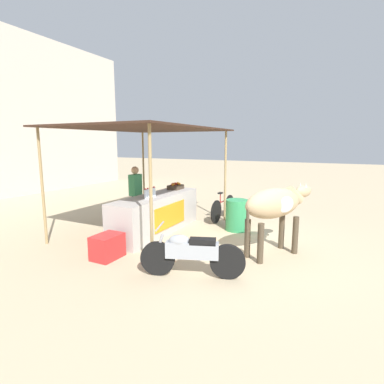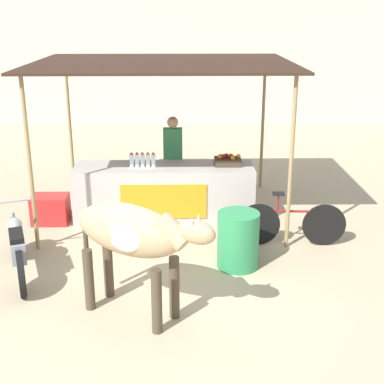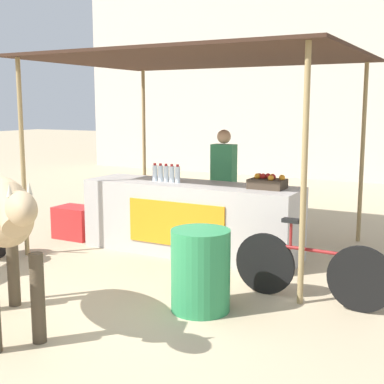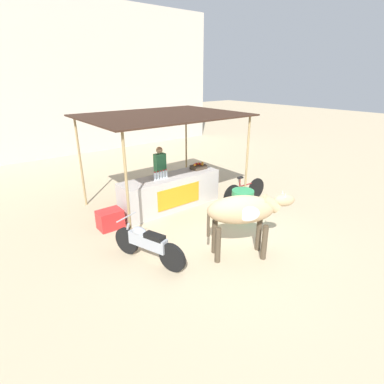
% 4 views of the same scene
% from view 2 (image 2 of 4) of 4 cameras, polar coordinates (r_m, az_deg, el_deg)
% --- Properties ---
extents(ground_plane, '(60.00, 60.00, 0.00)m').
position_cam_2_polar(ground_plane, '(7.27, -3.45, -9.47)').
color(ground_plane, tan).
extents(building_wall_far, '(16.00, 0.50, 6.89)m').
position_cam_2_polar(building_wall_far, '(16.89, -2.20, 18.99)').
color(building_wall_far, beige).
rests_on(building_wall_far, ground).
extents(stall_counter, '(3.00, 0.82, 0.96)m').
position_cam_2_polar(stall_counter, '(9.09, -2.96, -0.15)').
color(stall_counter, '#B2ADA8').
rests_on(stall_counter, ground).
extents(stall_awning, '(4.20, 3.20, 2.64)m').
position_cam_2_polar(stall_awning, '(8.93, -3.13, 13.03)').
color(stall_awning, '#382319').
rests_on(stall_awning, ground).
extents(water_bottle_row, '(0.43, 0.07, 0.25)m').
position_cam_2_polar(water_bottle_row, '(8.88, -5.30, 3.37)').
color(water_bottle_row, silver).
rests_on(water_bottle_row, stall_counter).
extents(fruit_crate, '(0.44, 0.32, 0.18)m').
position_cam_2_polar(fruit_crate, '(9.00, 3.84, 3.35)').
color(fruit_crate, '#3F3326').
rests_on(fruit_crate, stall_counter).
extents(vendor_behind_counter, '(0.34, 0.22, 1.65)m').
position_cam_2_polar(vendor_behind_counter, '(9.69, -2.03, 3.39)').
color(vendor_behind_counter, '#383842').
rests_on(vendor_behind_counter, ground).
extents(cooler_box, '(0.60, 0.44, 0.48)m').
position_cam_2_polar(cooler_box, '(9.34, -14.86, -1.80)').
color(cooler_box, red).
rests_on(cooler_box, ground).
extents(water_barrel, '(0.58, 0.58, 0.81)m').
position_cam_2_polar(water_barrel, '(7.49, 4.93, -5.12)').
color(water_barrel, '#2D8C51').
rests_on(water_barrel, ground).
extents(cow, '(1.74, 1.27, 1.44)m').
position_cam_2_polar(cow, '(6.10, -6.28, -4.55)').
color(cow, tan).
rests_on(cow, ground).
extents(motorcycle_parked, '(0.79, 1.72, 0.90)m').
position_cam_2_polar(motorcycle_parked, '(7.63, -18.15, -5.43)').
color(motorcycle_parked, black).
rests_on(motorcycle_parked, ground).
extents(bicycle_leaning, '(1.66, 0.12, 0.85)m').
position_cam_2_polar(bicycle_leaning, '(8.30, 10.50, -3.33)').
color(bicycle_leaning, black).
rests_on(bicycle_leaning, ground).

